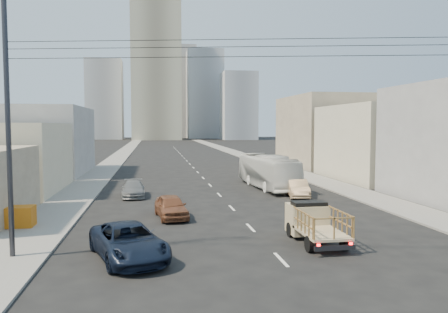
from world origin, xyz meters
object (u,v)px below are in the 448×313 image
object	(u,v)px
sedan_grey	(133,189)
streetlamp_left	(10,110)
sedan_brown	(171,207)
navy_pickup	(128,242)
flatbed_pickup	(315,221)
sedan_tan	(298,188)
crate_stack	(17,217)
city_bus	(268,171)

from	to	relation	value
sedan_grey	streetlamp_left	bearing A→B (deg)	-107.47
sedan_brown	streetlamp_left	size ratio (longest dim) A/B	0.35
navy_pickup	sedan_brown	xyz separation A→B (m)	(2.16, 8.22, -0.04)
navy_pickup	flatbed_pickup	bearing A→B (deg)	-9.88
flatbed_pickup	navy_pickup	distance (m)	9.07
sedan_tan	crate_stack	xyz separation A→B (m)	(-19.14, -8.01, -0.02)
navy_pickup	sedan_brown	size ratio (longest dim) A/B	1.29
sedan_brown	navy_pickup	bearing A→B (deg)	-112.52
flatbed_pickup	streetlamp_left	bearing A→B (deg)	-178.06
sedan_grey	flatbed_pickup	bearing A→B (deg)	-61.08
sedan_tan	streetlamp_left	world-z (taller)	streetlamp_left
flatbed_pickup	sedan_tan	distance (m)	13.91
sedan_brown	sedan_grey	xyz separation A→B (m)	(-2.71, 8.72, -0.08)
city_bus	streetlamp_left	world-z (taller)	streetlamp_left
sedan_brown	sedan_tan	bearing A→B (deg)	23.95
city_bus	streetlamp_left	size ratio (longest dim) A/B	0.92
sedan_tan	crate_stack	bearing A→B (deg)	-146.36
navy_pickup	sedan_tan	world-z (taller)	navy_pickup
city_bus	streetlamp_left	distance (m)	25.95
navy_pickup	sedan_grey	distance (m)	16.95
navy_pickup	crate_stack	xyz separation A→B (m)	(-6.49, 6.70, -0.07)
crate_stack	streetlamp_left	bearing A→B (deg)	-74.70
sedan_brown	crate_stack	xyz separation A→B (m)	(-8.65, -1.52, -0.03)
sedan_brown	streetlamp_left	distance (m)	11.70
sedan_tan	crate_stack	size ratio (longest dim) A/B	2.39
flatbed_pickup	streetlamp_left	size ratio (longest dim) A/B	0.37
flatbed_pickup	sedan_grey	distance (m)	18.31
navy_pickup	city_bus	size ratio (longest dim) A/B	0.49
sedan_tan	city_bus	bearing A→B (deg)	111.61
flatbed_pickup	crate_stack	bearing A→B (deg)	160.75
flatbed_pickup	sedan_brown	bearing A→B (deg)	134.55
navy_pickup	sedan_grey	bearing A→B (deg)	73.69
navy_pickup	streetlamp_left	xyz separation A→B (m)	(-4.89, 0.83, 5.68)
city_bus	sedan_brown	world-z (taller)	city_bus
navy_pickup	streetlamp_left	world-z (taller)	streetlamp_left
sedan_brown	streetlamp_left	xyz separation A→B (m)	(-7.04, -7.39, 5.72)
city_bus	sedan_grey	bearing A→B (deg)	-168.46
city_bus	sedan_tan	distance (m)	5.71
city_bus	sedan_brown	bearing A→B (deg)	-131.86
flatbed_pickup	city_bus	size ratio (longest dim) A/B	0.40
sedan_grey	sedan_brown	bearing A→B (deg)	-75.16
flatbed_pickup	sedan_tan	bearing A→B (deg)	74.65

